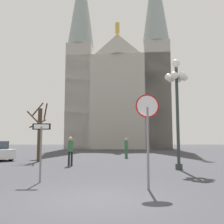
{
  "coord_description": "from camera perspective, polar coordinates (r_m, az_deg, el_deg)",
  "views": [
    {
      "loc": [
        0.36,
        -6.62,
        1.58
      ],
      "look_at": [
        0.64,
        17.82,
        4.19
      ],
      "focal_mm": 39.92,
      "sensor_mm": 36.0,
      "label": 1
    }
  ],
  "objects": [
    {
      "name": "street_lamp",
      "position": [
        13.61,
        14.63,
        5.04
      ],
      "size": [
        1.23,
        1.12,
        5.78
      ],
      "color": "#2D3833",
      "rests_on": "ground"
    },
    {
      "name": "cathedral",
      "position": [
        42.1,
        1.62,
        5.56
      ],
      "size": [
        17.16,
        12.67,
        32.64
      ],
      "color": "#ADA89E",
      "rests_on": "ground"
    },
    {
      "name": "pedestrian_standing",
      "position": [
        14.85,
        -9.49,
        -8.19
      ],
      "size": [
        0.32,
        0.32,
        1.68
      ],
      "color": "black",
      "rests_on": "ground"
    },
    {
      "name": "bare_tree",
      "position": [
        18.07,
        -16.3,
        -4.38
      ],
      "size": [
        1.4,
        1.68,
        4.18
      ],
      "color": "#473323",
      "rests_on": "ground"
    },
    {
      "name": "stop_sign",
      "position": [
        8.03,
        8.14,
        -2.34
      ],
      "size": [
        0.76,
        0.08,
        3.0
      ],
      "color": "slate",
      "rests_on": "ground"
    },
    {
      "name": "pedestrian_walking",
      "position": [
        20.72,
        3.28,
        -7.77
      ],
      "size": [
        0.32,
        0.32,
        1.62
      ],
      "color": "#33663F",
      "rests_on": "ground"
    },
    {
      "name": "ground_plane",
      "position": [
        6.82,
        -3.9,
        -19.47
      ],
      "size": [
        120.0,
        120.0,
        0.0
      ],
      "primitive_type": "plane",
      "color": "#38383D"
    },
    {
      "name": "one_way_arrow_sign",
      "position": [
        9.55,
        -15.96,
        -7.16
      ],
      "size": [
        0.67,
        0.07,
        2.13
      ],
      "color": "slate",
      "rests_on": "ground"
    }
  ]
}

